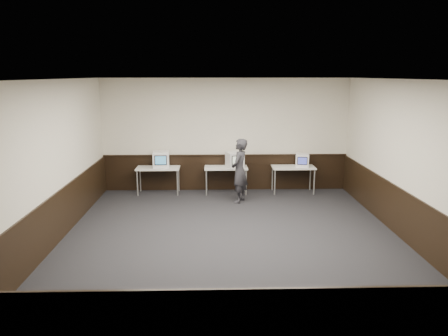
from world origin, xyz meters
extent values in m
plane|color=black|center=(0.00, 0.00, 0.00)|extent=(8.00, 8.00, 0.00)
plane|color=white|center=(0.00, 0.00, 3.20)|extent=(8.00, 8.00, 0.00)
plane|color=silver|center=(0.00, 4.00, 1.60)|extent=(7.00, 0.00, 7.00)
plane|color=silver|center=(0.00, -4.00, 1.60)|extent=(7.00, 0.00, 7.00)
plane|color=silver|center=(-3.50, 0.00, 1.60)|extent=(0.00, 8.00, 8.00)
plane|color=silver|center=(3.50, 0.00, 1.60)|extent=(0.00, 8.00, 8.00)
cube|color=black|center=(0.00, 3.98, 0.50)|extent=(6.98, 0.04, 1.00)
cube|color=black|center=(0.00, -3.98, 0.50)|extent=(6.98, 0.04, 1.00)
cube|color=black|center=(-3.48, 0.00, 0.50)|extent=(0.04, 7.98, 1.00)
cube|color=black|center=(3.48, 0.00, 0.50)|extent=(0.04, 7.98, 1.00)
cube|color=black|center=(0.00, 3.96, 1.02)|extent=(6.98, 0.06, 0.04)
cube|color=silver|center=(-1.90, 3.60, 0.73)|extent=(1.20, 0.60, 0.04)
cylinder|color=#999999|center=(-2.45, 3.35, 0.35)|extent=(0.04, 0.04, 0.71)
cylinder|color=#999999|center=(-1.35, 3.35, 0.35)|extent=(0.04, 0.04, 0.71)
cylinder|color=#999999|center=(-2.45, 3.85, 0.35)|extent=(0.04, 0.04, 0.71)
cylinder|color=#999999|center=(-1.35, 3.85, 0.35)|extent=(0.04, 0.04, 0.71)
cube|color=silver|center=(0.00, 3.60, 0.73)|extent=(1.20, 0.60, 0.04)
cylinder|color=#999999|center=(-0.55, 3.35, 0.35)|extent=(0.04, 0.04, 0.71)
cylinder|color=#999999|center=(0.55, 3.35, 0.35)|extent=(0.04, 0.04, 0.71)
cylinder|color=#999999|center=(-0.55, 3.85, 0.35)|extent=(0.04, 0.04, 0.71)
cylinder|color=#999999|center=(0.55, 3.85, 0.35)|extent=(0.04, 0.04, 0.71)
cube|color=silver|center=(1.90, 3.60, 0.73)|extent=(1.20, 0.60, 0.04)
cylinder|color=#999999|center=(1.35, 3.35, 0.35)|extent=(0.04, 0.04, 0.71)
cylinder|color=#999999|center=(2.45, 3.35, 0.35)|extent=(0.04, 0.04, 0.71)
cylinder|color=#999999|center=(1.35, 3.85, 0.35)|extent=(0.04, 0.04, 0.71)
cylinder|color=#999999|center=(2.45, 3.85, 0.35)|extent=(0.04, 0.04, 0.71)
cube|color=white|center=(-1.81, 3.62, 0.97)|extent=(0.48, 0.50, 0.45)
cube|color=black|center=(-1.80, 3.38, 1.00)|extent=(0.33, 0.04, 0.27)
cube|color=teal|center=(-1.79, 3.37, 1.00)|extent=(0.29, 0.02, 0.22)
cube|color=white|center=(0.24, 3.58, 0.97)|extent=(0.54, 0.56, 0.43)
cube|color=black|center=(0.31, 3.36, 0.99)|extent=(0.32, 0.11, 0.26)
cube|color=silver|center=(0.31, 3.35, 0.99)|extent=(0.27, 0.08, 0.22)
cube|color=white|center=(2.14, 3.59, 0.93)|extent=(0.43, 0.44, 0.37)
cube|color=black|center=(2.11, 3.40, 0.95)|extent=(0.27, 0.07, 0.22)
cube|color=#3842A7|center=(2.10, 3.39, 0.95)|extent=(0.23, 0.05, 0.18)
imported|color=#27262B|center=(0.32, 2.70, 0.84)|extent=(0.60, 0.72, 1.68)
camera|label=1|loc=(-0.40, -8.35, 3.29)|focal=35.00mm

